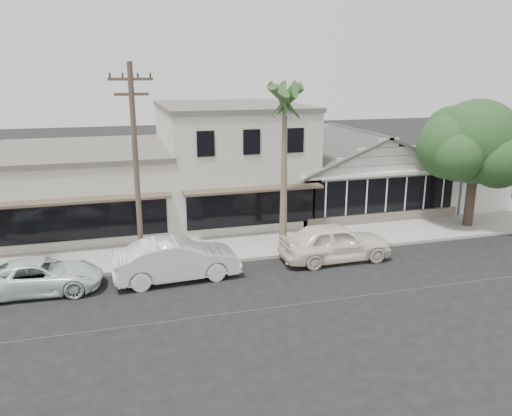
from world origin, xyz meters
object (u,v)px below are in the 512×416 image
object	(u,v)px
utility_pole	(136,164)
car_2	(40,276)
car_0	(335,242)
car_1	(176,260)
shade_tree	(473,144)

from	to	relation	value
utility_pole	car_2	bearing A→B (deg)	-162.69
car_0	car_1	xyz separation A→B (m)	(-7.44, -0.21, -0.02)
utility_pole	car_1	world-z (taller)	utility_pole
car_1	shade_tree	xyz separation A→B (m)	(16.83, 3.05, 3.88)
car_2	shade_tree	size ratio (longest dim) A/B	0.67
shade_tree	car_1	bearing A→B (deg)	-169.72
utility_pole	car_0	xyz separation A→B (m)	(8.80, -1.25, -3.89)
car_0	car_1	bearing A→B (deg)	91.31
car_0	car_2	distance (m)	12.87
car_0	shade_tree	xyz separation A→B (m)	(9.39, 2.84, 3.86)
utility_pole	car_2	xyz separation A→B (m)	(-4.07, -1.27, -4.11)
car_0	car_2	bearing A→B (deg)	89.76
car_0	car_1	world-z (taller)	car_0
car_1	shade_tree	size ratio (longest dim) A/B	0.74
shade_tree	car_0	bearing A→B (deg)	-163.17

